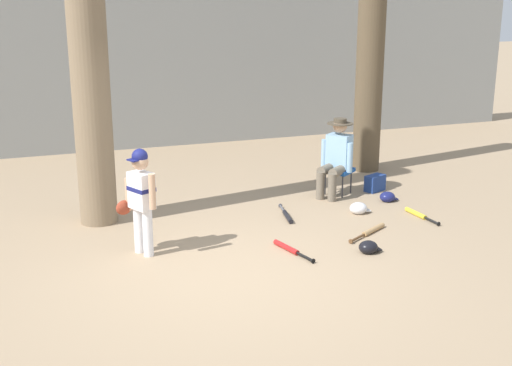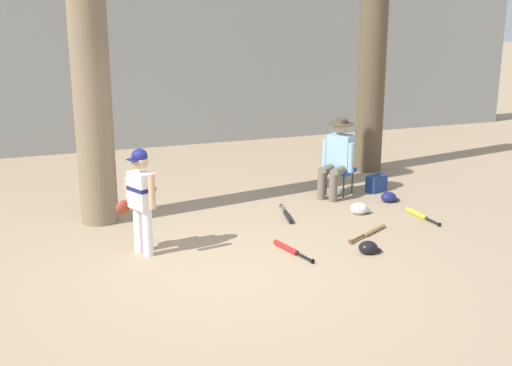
{
  "view_description": "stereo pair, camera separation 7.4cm",
  "coord_description": "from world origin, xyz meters",
  "px_view_note": "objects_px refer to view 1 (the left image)",
  "views": [
    {
      "loc": [
        -2.12,
        -6.62,
        3.04
      ],
      "look_at": [
        0.67,
        0.97,
        0.75
      ],
      "focal_mm": 47.07,
      "sensor_mm": 36.0,
      "label": 1
    },
    {
      "loc": [
        -2.05,
        -6.65,
        3.04
      ],
      "look_at": [
        0.67,
        0.97,
        0.75
      ],
      "focal_mm": 47.07,
      "sensor_mm": 36.0,
      "label": 2
    }
  ],
  "objects_px": {
    "batting_helmet_white": "(359,208)",
    "bat_yellow_trainer": "(418,214)",
    "bat_black_composite": "(287,215)",
    "folding_stool": "(338,171)",
    "batting_helmet_navy": "(388,197)",
    "tree_near_player": "(87,29)",
    "young_ballplayer": "(140,195)",
    "handbag_beside_stool": "(375,183)",
    "tree_behind_spectator": "(369,75)",
    "bat_wood_tan": "(371,231)",
    "seated_spectator": "(336,155)",
    "batting_helmet_black": "(368,247)",
    "bat_red_barrel": "(289,249)"
  },
  "relations": [
    {
      "from": "young_ballplayer",
      "to": "handbag_beside_stool",
      "type": "distance_m",
      "value": 4.27
    },
    {
      "from": "bat_wood_tan",
      "to": "bat_red_barrel",
      "type": "bearing_deg",
      "value": -170.12
    },
    {
      "from": "bat_wood_tan",
      "to": "batting_helmet_black",
      "type": "xyz_separation_m",
      "value": [
        -0.37,
        -0.59,
        0.04
      ]
    },
    {
      "from": "tree_near_player",
      "to": "batting_helmet_navy",
      "type": "distance_m",
      "value": 4.96
    },
    {
      "from": "bat_yellow_trainer",
      "to": "bat_wood_tan",
      "type": "xyz_separation_m",
      "value": [
        -0.97,
        -0.37,
        0.0
      ]
    },
    {
      "from": "seated_spectator",
      "to": "bat_wood_tan",
      "type": "bearing_deg",
      "value": -101.1
    },
    {
      "from": "batting_helmet_navy",
      "to": "tree_near_player",
      "type": "bearing_deg",
      "value": 172.4
    },
    {
      "from": "tree_near_player",
      "to": "bat_wood_tan",
      "type": "relative_size",
      "value": 7.96
    },
    {
      "from": "tree_behind_spectator",
      "to": "batting_helmet_white",
      "type": "relative_size",
      "value": 13.96
    },
    {
      "from": "tree_near_player",
      "to": "young_ballplayer",
      "type": "distance_m",
      "value": 2.35
    },
    {
      "from": "bat_black_composite",
      "to": "batting_helmet_navy",
      "type": "relative_size",
      "value": 2.69
    },
    {
      "from": "young_ballplayer",
      "to": "folding_stool",
      "type": "xyz_separation_m",
      "value": [
        3.37,
        1.46,
        -0.38
      ]
    },
    {
      "from": "batting_helmet_white",
      "to": "batting_helmet_black",
      "type": "bearing_deg",
      "value": -114.1
    },
    {
      "from": "tree_behind_spectator",
      "to": "batting_helmet_white",
      "type": "xyz_separation_m",
      "value": [
        -1.32,
        -2.18,
        -1.62
      ]
    },
    {
      "from": "bat_yellow_trainer",
      "to": "seated_spectator",
      "type": "bearing_deg",
      "value": 115.04
    },
    {
      "from": "folding_stool",
      "to": "bat_red_barrel",
      "type": "bearing_deg",
      "value": -129.99
    },
    {
      "from": "folding_stool",
      "to": "batting_helmet_black",
      "type": "height_order",
      "value": "folding_stool"
    },
    {
      "from": "bat_red_barrel",
      "to": "seated_spectator",
      "type": "bearing_deg",
      "value": 50.54
    },
    {
      "from": "folding_stool",
      "to": "bat_yellow_trainer",
      "type": "relative_size",
      "value": 0.77
    },
    {
      "from": "tree_behind_spectator",
      "to": "batting_helmet_white",
      "type": "height_order",
      "value": "tree_behind_spectator"
    },
    {
      "from": "young_ballplayer",
      "to": "handbag_beside_stool",
      "type": "xyz_separation_m",
      "value": [
        3.99,
        1.39,
        -0.61
      ]
    },
    {
      "from": "seated_spectator",
      "to": "batting_helmet_black",
      "type": "relative_size",
      "value": 4.26
    },
    {
      "from": "handbag_beside_stool",
      "to": "bat_red_barrel",
      "type": "distance_m",
      "value": 3.01
    },
    {
      "from": "tree_near_player",
      "to": "batting_helmet_navy",
      "type": "bearing_deg",
      "value": -7.6
    },
    {
      "from": "folding_stool",
      "to": "bat_black_composite",
      "type": "height_order",
      "value": "folding_stool"
    },
    {
      "from": "seated_spectator",
      "to": "folding_stool",
      "type": "bearing_deg",
      "value": 36.39
    },
    {
      "from": "bat_yellow_trainer",
      "to": "batting_helmet_black",
      "type": "relative_size",
      "value": 2.59
    },
    {
      "from": "young_ballplayer",
      "to": "batting_helmet_navy",
      "type": "distance_m",
      "value": 4.04
    },
    {
      "from": "young_ballplayer",
      "to": "bat_red_barrel",
      "type": "distance_m",
      "value": 1.91
    },
    {
      "from": "batting_helmet_navy",
      "to": "young_ballplayer",
      "type": "bearing_deg",
      "value": -167.95
    },
    {
      "from": "tree_near_player",
      "to": "folding_stool",
      "type": "distance_m",
      "value": 4.33
    },
    {
      "from": "tree_behind_spectator",
      "to": "seated_spectator",
      "type": "distance_m",
      "value": 2.05
    },
    {
      "from": "folding_stool",
      "to": "batting_helmet_black",
      "type": "relative_size",
      "value": 1.99
    },
    {
      "from": "young_ballplayer",
      "to": "seated_spectator",
      "type": "bearing_deg",
      "value": 23.02
    },
    {
      "from": "batting_helmet_black",
      "to": "bat_yellow_trainer",
      "type": "bearing_deg",
      "value": 35.66
    },
    {
      "from": "handbag_beside_stool",
      "to": "bat_yellow_trainer",
      "type": "bearing_deg",
      "value": -93.03
    },
    {
      "from": "bat_red_barrel",
      "to": "bat_wood_tan",
      "type": "relative_size",
      "value": 1.03
    },
    {
      "from": "young_ballplayer",
      "to": "bat_black_composite",
      "type": "relative_size",
      "value": 1.74
    },
    {
      "from": "folding_stool",
      "to": "seated_spectator",
      "type": "distance_m",
      "value": 0.29
    },
    {
      "from": "folding_stool",
      "to": "bat_red_barrel",
      "type": "distance_m",
      "value": 2.63
    },
    {
      "from": "tree_near_player",
      "to": "bat_wood_tan",
      "type": "xyz_separation_m",
      "value": [
        3.29,
        -1.72,
        -2.57
      ]
    },
    {
      "from": "bat_black_composite",
      "to": "folding_stool",
      "type": "bearing_deg",
      "value": 33.78
    },
    {
      "from": "tree_behind_spectator",
      "to": "bat_wood_tan",
      "type": "relative_size",
      "value": 5.7
    },
    {
      "from": "bat_red_barrel",
      "to": "bat_wood_tan",
      "type": "height_order",
      "value": "same"
    },
    {
      "from": "tree_near_player",
      "to": "batting_helmet_black",
      "type": "distance_m",
      "value": 4.5
    },
    {
      "from": "folding_stool",
      "to": "bat_wood_tan",
      "type": "height_order",
      "value": "folding_stool"
    },
    {
      "from": "seated_spectator",
      "to": "bat_yellow_trainer",
      "type": "height_order",
      "value": "seated_spectator"
    },
    {
      "from": "folding_stool",
      "to": "bat_red_barrel",
      "type": "relative_size",
      "value": 0.74
    },
    {
      "from": "batting_helmet_white",
      "to": "bat_yellow_trainer",
      "type": "bearing_deg",
      "value": -30.72
    },
    {
      "from": "batting_helmet_white",
      "to": "seated_spectator",
      "type": "bearing_deg",
      "value": 84.51
    }
  ]
}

